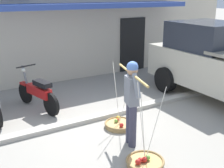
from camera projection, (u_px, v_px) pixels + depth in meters
ground_plane at (108, 132)px, 6.21m from camera, size 90.00×90.00×0.00m
sidewalk_curb at (93, 118)px, 6.76m from camera, size 20.00×0.24×0.10m
fruit_vendor at (132, 98)px, 5.41m from camera, size 0.46×1.51×1.70m
fruit_basket_left_side at (145, 162)px, 4.97m from camera, size 0.68×0.68×1.45m
fruit_basket_right_side at (120, 124)px, 6.40m from camera, size 0.68×0.68×1.45m
motorcycle_second_in_row at (38, 93)px, 7.27m from camera, size 0.65×1.78×1.09m
storefront_building at (59, 13)px, 11.63m from camera, size 13.00×6.00×4.20m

